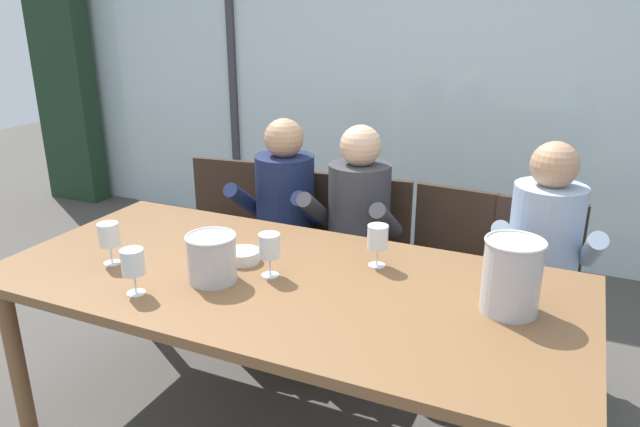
{
  "coord_description": "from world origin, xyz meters",
  "views": [
    {
      "loc": [
        0.99,
        -1.83,
        1.77
      ],
      "look_at": [
        0.0,
        0.35,
        0.92
      ],
      "focal_mm": 33.15,
      "sensor_mm": 36.0,
      "label": 1
    }
  ],
  "objects_px": {
    "ice_bucket_secondary": "(212,257)",
    "wine_glass_by_right_taster": "(378,239)",
    "chair_near_curtain": "(220,223)",
    "person_charcoal_jacket": "(353,228)",
    "tasting_bowl": "(243,256)",
    "person_navy_polo": "(279,216)",
    "dining_table": "(283,293)",
    "chair_left_of_center": "(293,239)",
    "chair_near_window_right": "(532,279)",
    "person_pale_blue_shirt": "(543,257)",
    "chair_right_of_center": "(446,263)",
    "wine_glass_by_left_taster": "(133,264)",
    "ice_bucket_primary": "(512,275)",
    "chair_center": "(367,249)",
    "wine_glass_center_pour": "(109,237)",
    "wine_glass_near_bucket": "(269,248)"
  },
  "relations": [
    {
      "from": "chair_right_of_center",
      "to": "person_charcoal_jacket",
      "type": "relative_size",
      "value": 0.74
    },
    {
      "from": "chair_near_window_right",
      "to": "person_pale_blue_shirt",
      "type": "distance_m",
      "value": 0.22
    },
    {
      "from": "chair_right_of_center",
      "to": "person_pale_blue_shirt",
      "type": "distance_m",
      "value": 0.52
    },
    {
      "from": "person_navy_polo",
      "to": "dining_table",
      "type": "bearing_deg",
      "value": -64.02
    },
    {
      "from": "chair_near_curtain",
      "to": "person_navy_polo",
      "type": "relative_size",
      "value": 0.74
    },
    {
      "from": "wine_glass_near_bucket",
      "to": "wine_glass_center_pour",
      "type": "height_order",
      "value": "same"
    },
    {
      "from": "chair_near_curtain",
      "to": "chair_right_of_center",
      "type": "relative_size",
      "value": 1.0
    },
    {
      "from": "chair_right_of_center",
      "to": "ice_bucket_primary",
      "type": "xyz_separation_m",
      "value": [
        0.39,
        -0.87,
        0.38
      ]
    },
    {
      "from": "ice_bucket_primary",
      "to": "wine_glass_center_pour",
      "type": "height_order",
      "value": "ice_bucket_primary"
    },
    {
      "from": "ice_bucket_secondary",
      "to": "wine_glass_center_pour",
      "type": "bearing_deg",
      "value": -175.27
    },
    {
      "from": "chair_near_curtain",
      "to": "person_charcoal_jacket",
      "type": "height_order",
      "value": "person_charcoal_jacket"
    },
    {
      "from": "person_charcoal_jacket",
      "to": "wine_glass_by_left_taster",
      "type": "relative_size",
      "value": 6.96
    },
    {
      "from": "chair_left_of_center",
      "to": "wine_glass_by_left_taster",
      "type": "bearing_deg",
      "value": -97.07
    },
    {
      "from": "person_charcoal_jacket",
      "to": "wine_glass_center_pour",
      "type": "distance_m",
      "value": 1.2
    },
    {
      "from": "person_navy_polo",
      "to": "wine_glass_near_bucket",
      "type": "xyz_separation_m",
      "value": [
        0.39,
        -0.81,
        0.19
      ]
    },
    {
      "from": "chair_right_of_center",
      "to": "ice_bucket_primary",
      "type": "relative_size",
      "value": 3.37
    },
    {
      "from": "dining_table",
      "to": "chair_left_of_center",
      "type": "height_order",
      "value": "chair_left_of_center"
    },
    {
      "from": "chair_left_of_center",
      "to": "chair_right_of_center",
      "type": "distance_m",
      "value": 0.86
    },
    {
      "from": "chair_center",
      "to": "chair_near_window_right",
      "type": "height_order",
      "value": "same"
    },
    {
      "from": "dining_table",
      "to": "tasting_bowl",
      "type": "relative_size",
      "value": 16.64
    },
    {
      "from": "person_charcoal_jacket",
      "to": "person_pale_blue_shirt",
      "type": "xyz_separation_m",
      "value": [
        0.92,
        0.0,
        0.0
      ]
    },
    {
      "from": "chair_left_of_center",
      "to": "wine_glass_by_right_taster",
      "type": "height_order",
      "value": "wine_glass_by_right_taster"
    },
    {
      "from": "chair_center",
      "to": "wine_glass_center_pour",
      "type": "height_order",
      "value": "wine_glass_center_pour"
    },
    {
      "from": "person_navy_polo",
      "to": "ice_bucket_secondary",
      "type": "height_order",
      "value": "person_navy_polo"
    },
    {
      "from": "ice_bucket_secondary",
      "to": "wine_glass_by_left_taster",
      "type": "bearing_deg",
      "value": -132.89
    },
    {
      "from": "person_navy_polo",
      "to": "wine_glass_near_bucket",
      "type": "distance_m",
      "value": 0.92
    },
    {
      "from": "dining_table",
      "to": "ice_bucket_secondary",
      "type": "height_order",
      "value": "ice_bucket_secondary"
    },
    {
      "from": "chair_near_window_right",
      "to": "wine_glass_by_left_taster",
      "type": "distance_m",
      "value": 1.85
    },
    {
      "from": "chair_near_window_right",
      "to": "ice_bucket_primary",
      "type": "xyz_separation_m",
      "value": [
        -0.03,
        -0.84,
        0.38
      ]
    },
    {
      "from": "person_pale_blue_shirt",
      "to": "dining_table",
      "type": "bearing_deg",
      "value": -143.19
    },
    {
      "from": "dining_table",
      "to": "chair_near_window_right",
      "type": "xyz_separation_m",
      "value": [
        0.86,
        0.93,
        -0.18
      ]
    },
    {
      "from": "chair_right_of_center",
      "to": "person_charcoal_jacket",
      "type": "xyz_separation_m",
      "value": [
        -0.46,
        -0.15,
        0.17
      ]
    },
    {
      "from": "chair_right_of_center",
      "to": "wine_glass_by_left_taster",
      "type": "distance_m",
      "value": 1.6
    },
    {
      "from": "chair_center",
      "to": "person_navy_polo",
      "type": "distance_m",
      "value": 0.51
    },
    {
      "from": "person_pale_blue_shirt",
      "to": "wine_glass_near_bucket",
      "type": "distance_m",
      "value": 1.26
    },
    {
      "from": "chair_left_of_center",
      "to": "chair_center",
      "type": "bearing_deg",
      "value": -2.35
    },
    {
      "from": "person_navy_polo",
      "to": "chair_near_curtain",
      "type": "bearing_deg",
      "value": 158.53
    },
    {
      "from": "chair_near_curtain",
      "to": "wine_glass_by_left_taster",
      "type": "xyz_separation_m",
      "value": [
        0.51,
        -1.31,
        0.37
      ]
    },
    {
      "from": "person_navy_polo",
      "to": "person_charcoal_jacket",
      "type": "height_order",
      "value": "same"
    },
    {
      "from": "chair_near_curtain",
      "to": "tasting_bowl",
      "type": "xyz_separation_m",
      "value": [
        0.72,
        -0.9,
        0.27
      ]
    },
    {
      "from": "chair_near_window_right",
      "to": "wine_glass_by_left_taster",
      "type": "bearing_deg",
      "value": -136.13
    },
    {
      "from": "chair_near_curtain",
      "to": "wine_glass_by_right_taster",
      "type": "height_order",
      "value": "wine_glass_by_right_taster"
    },
    {
      "from": "ice_bucket_secondary",
      "to": "wine_glass_by_right_taster",
      "type": "xyz_separation_m",
      "value": [
        0.53,
        0.39,
        0.02
      ]
    },
    {
      "from": "dining_table",
      "to": "person_navy_polo",
      "type": "relative_size",
      "value": 1.89
    },
    {
      "from": "chair_near_curtain",
      "to": "chair_near_window_right",
      "type": "relative_size",
      "value": 1.0
    },
    {
      "from": "person_pale_blue_shirt",
      "to": "wine_glass_by_right_taster",
      "type": "xyz_separation_m",
      "value": [
        -0.6,
        -0.55,
        0.19
      ]
    },
    {
      "from": "chair_near_window_right",
      "to": "person_charcoal_jacket",
      "type": "xyz_separation_m",
      "value": [
        -0.88,
        -0.13,
        0.17
      ]
    },
    {
      "from": "tasting_bowl",
      "to": "chair_near_curtain",
      "type": "bearing_deg",
      "value": 128.7
    },
    {
      "from": "ice_bucket_primary",
      "to": "dining_table",
      "type": "bearing_deg",
      "value": -174.12
    },
    {
      "from": "chair_right_of_center",
      "to": "wine_glass_by_right_taster",
      "type": "height_order",
      "value": "wine_glass_by_right_taster"
    }
  ]
}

